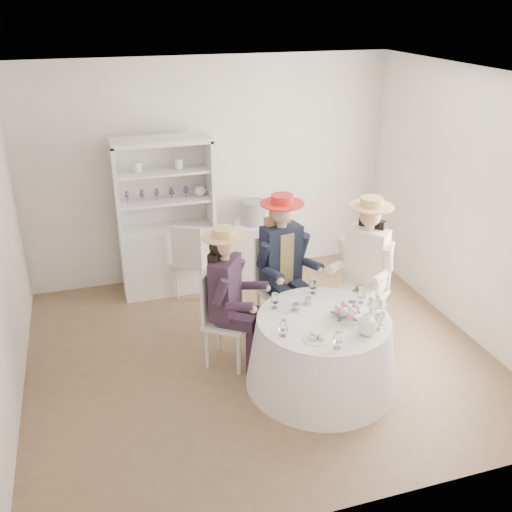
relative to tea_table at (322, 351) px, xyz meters
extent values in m
plane|color=brown|center=(-0.42, 0.60, -0.34)|extent=(4.50, 4.50, 0.00)
plane|color=white|center=(-0.42, 0.60, 2.36)|extent=(4.50, 4.50, 0.00)
plane|color=silver|center=(-0.42, 2.60, 1.01)|extent=(4.50, 0.00, 4.50)
plane|color=silver|center=(-0.42, -1.40, 1.01)|extent=(4.50, 0.00, 4.50)
plane|color=silver|center=(1.83, 0.60, 1.01)|extent=(0.00, 4.50, 4.50)
cone|color=white|center=(0.00, 0.00, -0.01)|extent=(1.40, 1.40, 0.67)
cylinder|color=white|center=(0.00, 0.00, 0.34)|extent=(1.20, 1.20, 0.02)
cube|color=silver|center=(-1.04, 2.25, 0.07)|extent=(1.18, 0.72, 0.83)
cube|color=silver|center=(-1.04, 2.43, 1.00)|extent=(1.07, 0.36, 1.02)
cube|color=silver|center=(-1.04, 2.25, 1.51)|extent=(1.18, 0.72, 0.06)
cube|color=silver|center=(-1.58, 2.25, 1.00)|extent=(0.16, 0.41, 1.02)
cube|color=silver|center=(-0.51, 2.25, 1.00)|extent=(0.16, 0.41, 1.02)
cube|color=silver|center=(-1.04, 2.25, 0.81)|extent=(1.10, 0.65, 0.03)
cube|color=silver|center=(-1.04, 2.25, 1.16)|extent=(1.10, 0.65, 0.03)
sphere|color=white|center=(-0.63, 2.25, 0.89)|extent=(0.13, 0.13, 0.13)
cube|color=silver|center=(0.04, 2.35, 0.01)|extent=(0.58, 0.58, 0.71)
cylinder|color=black|center=(0.04, 2.35, 0.52)|extent=(0.38, 0.38, 0.30)
cube|color=silver|center=(-0.74, 0.56, 0.11)|extent=(0.56, 0.56, 0.04)
cylinder|color=silver|center=(-0.70, 0.34, -0.12)|extent=(0.04, 0.04, 0.44)
cylinder|color=silver|center=(-0.52, 0.60, -0.12)|extent=(0.04, 0.04, 0.44)
cylinder|color=silver|center=(-0.97, 0.52, -0.12)|extent=(0.04, 0.04, 0.44)
cylinder|color=silver|center=(-0.78, 0.79, -0.12)|extent=(0.04, 0.04, 0.44)
cube|color=silver|center=(-0.89, 0.67, 0.39)|extent=(0.24, 0.33, 0.51)
cube|color=black|center=(-0.76, 0.57, 0.49)|extent=(0.37, 0.41, 0.59)
cube|color=black|center=(-0.69, 0.42, 0.19)|extent=(0.36, 0.30, 0.12)
cylinder|color=black|center=(-0.58, 0.34, -0.11)|extent=(0.10, 0.10, 0.46)
cylinder|color=black|center=(-0.84, 0.38, 0.56)|extent=(0.20, 0.17, 0.28)
cube|color=black|center=(-0.59, 0.57, 0.19)|extent=(0.36, 0.30, 0.12)
cylinder|color=black|center=(-0.47, 0.49, -0.11)|extent=(0.10, 0.10, 0.46)
cylinder|color=black|center=(-0.61, 0.72, 0.56)|extent=(0.20, 0.17, 0.28)
cylinder|color=#D8A889|center=(-0.76, 0.57, 0.80)|extent=(0.09, 0.09, 0.08)
sphere|color=#D8A889|center=(-0.76, 0.57, 0.91)|extent=(0.19, 0.19, 0.19)
sphere|color=black|center=(-0.80, 0.60, 0.90)|extent=(0.19, 0.19, 0.19)
cube|color=black|center=(-0.82, 0.62, 0.66)|extent=(0.21, 0.25, 0.38)
cylinder|color=tan|center=(-0.76, 0.57, 1.00)|extent=(0.40, 0.40, 0.01)
cylinder|color=tan|center=(-0.76, 0.57, 1.04)|extent=(0.20, 0.20, 0.08)
cube|color=silver|center=(-0.07, 0.93, 0.15)|extent=(0.52, 0.52, 0.04)
cylinder|color=silver|center=(-0.21, 0.72, -0.10)|extent=(0.04, 0.04, 0.48)
cylinder|color=silver|center=(0.13, 0.79, -0.10)|extent=(0.04, 0.04, 0.48)
cylinder|color=silver|center=(-0.28, 1.06, -0.10)|extent=(0.04, 0.04, 0.48)
cylinder|color=silver|center=(0.07, 1.13, -0.10)|extent=(0.04, 0.04, 0.48)
cube|color=silver|center=(-0.11, 1.12, 0.45)|extent=(0.41, 0.11, 0.55)
cube|color=#181E31|center=(-0.08, 0.95, 0.56)|extent=(0.43, 0.29, 0.64)
cube|color=tan|center=(-0.08, 0.95, 0.56)|extent=(0.20, 0.27, 0.55)
cube|color=#181E31|center=(-0.14, 0.78, 0.24)|extent=(0.21, 0.39, 0.13)
cylinder|color=#181E31|center=(-0.11, 0.63, -0.09)|extent=(0.11, 0.11, 0.50)
cylinder|color=#181E31|center=(-0.29, 0.86, 0.63)|extent=(0.13, 0.21, 0.30)
cube|color=#181E31|center=(0.05, 0.82, 0.24)|extent=(0.21, 0.39, 0.13)
cylinder|color=#181E31|center=(0.08, 0.67, -0.09)|extent=(0.11, 0.11, 0.50)
cylinder|color=#181E31|center=(0.16, 0.95, 0.63)|extent=(0.13, 0.21, 0.30)
cylinder|color=#D8A889|center=(-0.08, 0.95, 0.90)|extent=(0.10, 0.10, 0.09)
sphere|color=#D8A889|center=(-0.08, 0.95, 1.02)|extent=(0.21, 0.21, 0.21)
sphere|color=tan|center=(-0.09, 1.00, 1.00)|extent=(0.21, 0.21, 0.21)
cube|color=tan|center=(-0.09, 1.03, 0.74)|extent=(0.28, 0.14, 0.42)
cylinder|color=red|center=(-0.08, 0.95, 1.12)|extent=(0.44, 0.44, 0.01)
cylinder|color=red|center=(-0.08, 0.95, 1.16)|extent=(0.22, 0.22, 0.09)
cube|color=silver|center=(0.70, 0.61, 0.15)|extent=(0.62, 0.62, 0.04)
cylinder|color=silver|center=(0.46, 0.63, -0.10)|extent=(0.04, 0.04, 0.48)
cylinder|color=silver|center=(0.69, 0.36, -0.10)|extent=(0.04, 0.04, 0.48)
cylinder|color=silver|center=(0.72, 0.85, -0.10)|extent=(0.04, 0.04, 0.48)
cylinder|color=silver|center=(0.95, 0.59, -0.10)|extent=(0.04, 0.04, 0.48)
cube|color=silver|center=(0.85, 0.74, 0.45)|extent=(0.30, 0.34, 0.55)
cube|color=white|center=(0.72, 0.62, 0.56)|extent=(0.42, 0.44, 0.64)
cube|color=white|center=(0.54, 0.60, 0.24)|extent=(0.38, 0.35, 0.13)
cylinder|color=white|center=(0.42, 0.50, -0.09)|extent=(0.11, 0.11, 0.50)
cylinder|color=white|center=(0.54, 0.77, 0.63)|extent=(0.21, 0.20, 0.30)
cube|color=white|center=(0.67, 0.45, 0.24)|extent=(0.38, 0.35, 0.13)
cylinder|color=white|center=(0.55, 0.35, -0.09)|extent=(0.11, 0.11, 0.50)
cylinder|color=white|center=(0.84, 0.42, 0.63)|extent=(0.21, 0.20, 0.30)
cylinder|color=#D8A889|center=(0.72, 0.62, 0.90)|extent=(0.10, 0.10, 0.09)
sphere|color=#D8A889|center=(0.72, 0.62, 1.02)|extent=(0.21, 0.21, 0.21)
sphere|color=black|center=(0.76, 0.65, 1.00)|extent=(0.21, 0.21, 0.21)
cube|color=black|center=(0.79, 0.68, 0.74)|extent=(0.24, 0.26, 0.42)
cylinder|color=tan|center=(0.72, 0.62, 1.11)|extent=(0.44, 0.44, 0.01)
cylinder|color=tan|center=(0.72, 0.62, 1.16)|extent=(0.22, 0.22, 0.09)
cube|color=silver|center=(-0.79, 2.05, 0.09)|extent=(0.53, 0.53, 0.04)
cylinder|color=silver|center=(-0.57, 2.10, -0.13)|extent=(0.03, 0.03, 0.42)
cylinder|color=silver|center=(-0.84, 2.27, -0.13)|extent=(0.03, 0.03, 0.42)
cylinder|color=silver|center=(-0.74, 1.84, -0.13)|extent=(0.03, 0.03, 0.42)
cylinder|color=silver|center=(-1.00, 2.00, -0.13)|extent=(0.03, 0.03, 0.42)
cube|color=silver|center=(-0.88, 1.91, 0.35)|extent=(0.33, 0.22, 0.48)
imported|color=white|center=(-0.19, 0.20, 0.38)|extent=(0.09, 0.09, 0.06)
imported|color=white|center=(-0.04, 0.28, 0.38)|extent=(0.08, 0.08, 0.06)
imported|color=white|center=(0.30, 0.07, 0.38)|extent=(0.10, 0.10, 0.07)
imported|color=white|center=(0.20, 0.00, 0.37)|extent=(0.20, 0.20, 0.05)
sphere|color=pink|center=(0.24, -0.07, 0.44)|extent=(0.07, 0.07, 0.07)
sphere|color=white|center=(0.22, -0.03, 0.44)|extent=(0.07, 0.07, 0.07)
sphere|color=pink|center=(0.18, -0.01, 0.44)|extent=(0.07, 0.07, 0.07)
sphere|color=white|center=(0.13, -0.03, 0.44)|extent=(0.07, 0.07, 0.07)
sphere|color=pink|center=(0.12, -0.07, 0.44)|extent=(0.07, 0.07, 0.07)
sphere|color=white|center=(0.13, -0.12, 0.44)|extent=(0.07, 0.07, 0.07)
sphere|color=pink|center=(0.18, -0.13, 0.44)|extent=(0.07, 0.07, 0.07)
sphere|color=white|center=(0.22, -0.12, 0.44)|extent=(0.07, 0.07, 0.07)
sphere|color=white|center=(0.25, -0.34, 0.42)|extent=(0.17, 0.17, 0.17)
cylinder|color=white|center=(0.35, -0.34, 0.43)|extent=(0.10, 0.03, 0.08)
cylinder|color=white|center=(0.25, -0.34, 0.51)|extent=(0.04, 0.04, 0.02)
cylinder|color=white|center=(-0.19, -0.29, 0.35)|extent=(0.24, 0.24, 0.01)
cube|color=beige|center=(-0.23, -0.31, 0.37)|extent=(0.05, 0.04, 0.03)
cube|color=beige|center=(-0.19, -0.29, 0.39)|extent=(0.06, 0.05, 0.03)
cube|color=beige|center=(-0.14, -0.27, 0.37)|extent=(0.07, 0.06, 0.03)
cube|color=beige|center=(-0.21, -0.26, 0.39)|extent=(0.06, 0.06, 0.03)
cube|color=beige|center=(-0.16, -0.33, 0.37)|extent=(0.06, 0.07, 0.03)
cylinder|color=white|center=(0.43, -0.15, 0.35)|extent=(0.23, 0.23, 0.01)
cylinder|color=white|center=(0.43, -0.15, 0.42)|extent=(0.02, 0.02, 0.16)
cylinder|color=white|center=(0.43, -0.15, 0.50)|extent=(0.18, 0.18, 0.01)
camera|label=1|loc=(-1.86, -4.01, 2.98)|focal=40.00mm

